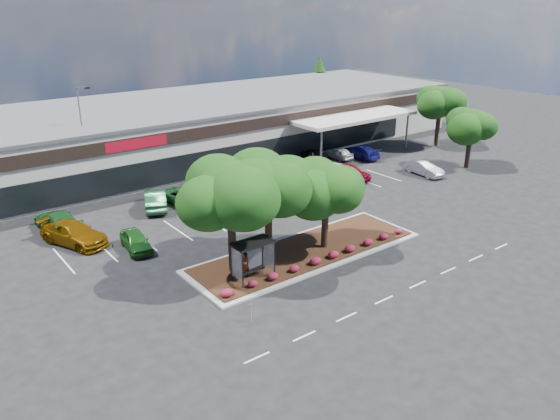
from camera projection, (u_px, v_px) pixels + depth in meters
ground at (365, 266)px, 38.02m from camera, size 160.00×160.00×0.00m
retail_store at (152, 132)px, 62.05m from camera, size 80.40×25.20×6.25m
landscape_island at (306, 252)px, 39.81m from camera, size 18.00×6.00×0.26m
lane_markings at (274, 221)px, 45.66m from camera, size 33.12×20.06×0.01m
shrub_row at (325, 257)px, 38.11m from camera, size 17.00×0.80×0.50m
bus_shelter at (252, 249)px, 35.14m from camera, size 2.75×1.55×2.59m
island_tree_west at (231, 216)px, 35.31m from camera, size 7.20×7.20×7.89m
island_tree_mid at (268, 206)px, 37.91m from camera, size 6.60×6.60×7.32m
island_tree_east at (326, 205)px, 39.20m from camera, size 5.80×5.80×6.50m
tree_east_near at (470, 138)px, 58.92m from camera, size 5.60×5.60×6.51m
tree_east_far at (439, 116)px, 67.47m from camera, size 6.40×6.40×7.62m
conifer_north_east at (319, 83)px, 88.19m from camera, size 3.96×3.96×9.00m
person_waiting at (245, 265)px, 35.55m from camera, size 0.71×0.51×1.82m
light_pole at (85, 145)px, 51.84m from camera, size 1.41×0.77×9.86m
survey_stake at (251, 310)px, 31.22m from camera, size 0.08×0.14×1.14m
car_0 at (74, 233)px, 41.11m from camera, size 4.46×6.25×1.68m
car_1 at (136, 241)px, 40.20m from camera, size 2.18×4.28×1.40m
car_3 at (256, 196)px, 48.95m from camera, size 2.09×5.08×1.64m
car_4 at (302, 190)px, 50.85m from camera, size 3.00×5.46×1.45m
car_5 at (307, 181)px, 53.34m from camera, size 2.63×4.39×1.40m
car_6 at (350, 172)px, 55.88m from camera, size 2.58×4.83×1.56m
car_7 at (339, 172)px, 56.08m from camera, size 3.35×5.66×1.48m
car_8 at (424, 168)px, 57.21m from camera, size 1.98×4.66×1.49m
car_9 at (58, 222)px, 43.20m from camera, size 2.66×5.99×1.71m
car_10 at (155, 199)px, 48.07m from camera, size 3.68×5.44×1.70m
car_11 at (179, 195)px, 49.59m from camera, size 3.41×5.32×1.36m
car_12 at (239, 187)px, 51.27m from camera, size 2.65×5.03×1.63m
car_13 at (234, 173)px, 55.24m from camera, size 3.63×5.30×1.66m
car_14 at (249, 172)px, 56.20m from camera, size 2.53×4.35×1.39m
car_15 at (313, 155)px, 62.25m from camera, size 2.58×4.34×1.38m
car_16 at (338, 153)px, 63.03m from camera, size 1.64×3.99×1.35m
car_17 at (360, 152)px, 63.31m from camera, size 2.11×5.06×1.46m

